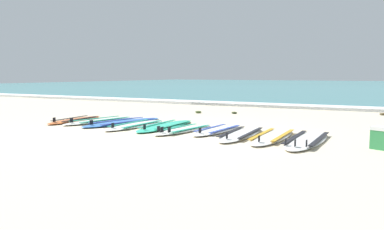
% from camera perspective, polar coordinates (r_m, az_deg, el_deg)
% --- Properties ---
extents(ground_plane, '(80.00, 80.00, 0.00)m').
position_cam_1_polar(ground_plane, '(8.49, -2.71, -2.48)').
color(ground_plane, beige).
extents(sea, '(80.00, 60.00, 0.10)m').
position_cam_1_polar(sea, '(44.31, 22.92, 3.93)').
color(sea, teal).
rests_on(sea, ground).
extents(wave_foam_strip, '(80.00, 1.05, 0.11)m').
position_cam_1_polar(wave_foam_strip, '(15.29, 11.88, 1.36)').
color(wave_foam_strip, white).
rests_on(wave_foam_strip, ground).
extents(surfboard_0, '(0.69, 2.05, 0.18)m').
position_cam_1_polar(surfboard_0, '(10.85, -16.57, -0.69)').
color(surfboard_0, orange).
rests_on(surfboard_0, ground).
extents(surfboard_1, '(0.91, 2.36, 0.18)m').
position_cam_1_polar(surfboard_1, '(10.54, -13.12, -0.78)').
color(surfboard_1, silver).
rests_on(surfboard_1, ground).
extents(surfboard_2, '(1.05, 2.58, 0.18)m').
position_cam_1_polar(surfboard_2, '(10.07, -9.95, -1.03)').
color(surfboard_2, '#3875CC').
rests_on(surfboard_2, ground).
extents(surfboard_3, '(0.59, 2.23, 0.18)m').
position_cam_1_polar(surfboard_3, '(9.47, -8.14, -1.44)').
color(surfboard_3, white).
rests_on(surfboard_3, ground).
extents(surfboard_4, '(0.75, 2.44, 0.18)m').
position_cam_1_polar(surfboard_4, '(9.25, -3.82, -1.56)').
color(surfboard_4, '#2DB793').
rests_on(surfboard_4, ground).
extents(surfboard_5, '(0.71, 2.05, 0.18)m').
position_cam_1_polar(surfboard_5, '(8.61, -1.11, -2.11)').
color(surfboard_5, silver).
rests_on(surfboard_5, ground).
extents(surfboard_6, '(0.58, 2.03, 0.18)m').
position_cam_1_polar(surfboard_6, '(8.56, 3.76, -2.17)').
color(surfboard_6, white).
rests_on(surfboard_6, ground).
extents(surfboard_7, '(0.74, 2.31, 0.18)m').
position_cam_1_polar(surfboard_7, '(8.04, 7.15, -2.74)').
color(surfboard_7, white).
rests_on(surfboard_7, ground).
extents(surfboard_8, '(0.68, 2.35, 0.18)m').
position_cam_1_polar(surfboard_8, '(7.82, 11.59, -3.05)').
color(surfboard_8, white).
rests_on(surfboard_8, ground).
extents(surfboard_9, '(0.66, 2.47, 0.18)m').
position_cam_1_polar(surfboard_9, '(7.57, 16.34, -3.46)').
color(surfboard_9, white).
rests_on(surfboard_9, ground).
extents(seaweed_clump_near_shoreline, '(0.21, 0.17, 0.07)m').
position_cam_1_polar(seaweed_clump_near_shoreline, '(13.27, 25.99, 0.12)').
color(seaweed_clump_near_shoreline, '#4C4228').
rests_on(seaweed_clump_near_shoreline, ground).
extents(seaweed_clump_mid_sand, '(0.21, 0.17, 0.07)m').
position_cam_1_polar(seaweed_clump_mid_sand, '(12.57, 0.92, 0.44)').
color(seaweed_clump_mid_sand, '#384723').
rests_on(seaweed_clump_mid_sand, ground).
extents(seaweed_clump_by_the_boards, '(0.18, 0.15, 0.06)m').
position_cam_1_polar(seaweed_clump_by_the_boards, '(12.45, 6.16, 0.33)').
color(seaweed_clump_by_the_boards, '#2D381E').
rests_on(seaweed_clump_by_the_boards, ground).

